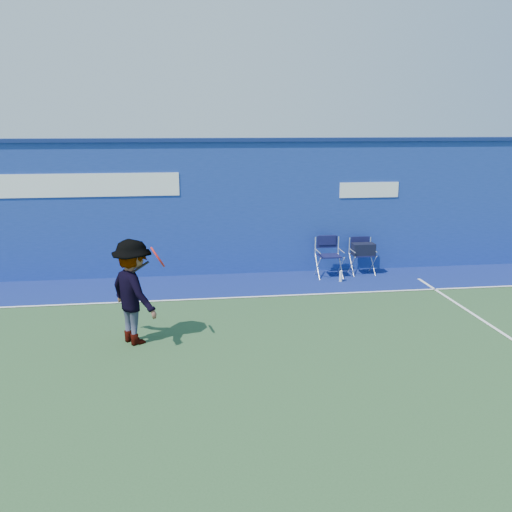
{
  "coord_description": "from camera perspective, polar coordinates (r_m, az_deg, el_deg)",
  "views": [
    {
      "loc": [
        -0.67,
        -7.05,
        3.37
      ],
      "look_at": [
        0.63,
        2.6,
        1.0
      ],
      "focal_mm": 38.0,
      "sensor_mm": 36.0,
      "label": 1
    }
  ],
  "objects": [
    {
      "name": "directors_chair_left",
      "position": [
        12.36,
        7.68,
        -0.82
      ],
      "size": [
        0.54,
        0.5,
        0.91
      ],
      "color": "silver",
      "rests_on": "ground"
    },
    {
      "name": "out_of_bounds_strip",
      "position": [
        11.67,
        -4.08,
        -3.13
      ],
      "size": [
        24.0,
        1.8,
        0.01
      ],
      "primitive_type": "cube",
      "color": "navy",
      "rests_on": "ground"
    },
    {
      "name": "water_bottle",
      "position": [
        12.05,
        8.91,
        -2.14
      ],
      "size": [
        0.07,
        0.07,
        0.24
      ],
      "primitive_type": "cylinder",
      "color": "silver",
      "rests_on": "ground"
    },
    {
      "name": "stadium_wall",
      "position": [
        12.41,
        -4.55,
        5.2
      ],
      "size": [
        24.0,
        0.5,
        3.08
      ],
      "color": "navy",
      "rests_on": "ground"
    },
    {
      "name": "tennis_player",
      "position": [
        8.66,
        -12.76,
        -3.69
      ],
      "size": [
        1.12,
        1.24,
        1.67
      ],
      "color": "#EA4738",
      "rests_on": "ground"
    },
    {
      "name": "court_lines",
      "position": [
        8.39,
        -2.5,
        -9.95
      ],
      "size": [
        24.0,
        12.0,
        0.01
      ],
      "color": "white",
      "rests_on": "out_of_bounds_strip"
    },
    {
      "name": "ground",
      "position": [
        7.85,
        -2.08,
        -11.77
      ],
      "size": [
        80.0,
        80.0,
        0.0
      ],
      "primitive_type": "plane",
      "color": "#2A4B28",
      "rests_on": "ground"
    },
    {
      "name": "directors_chair_right",
      "position": [
        12.69,
        11.13,
        -0.34
      ],
      "size": [
        0.5,
        0.45,
        0.84
      ],
      "color": "silver",
      "rests_on": "ground"
    }
  ]
}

